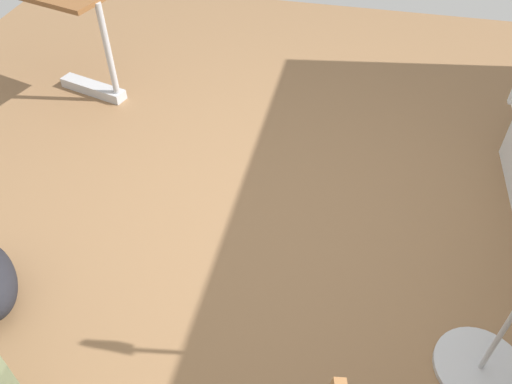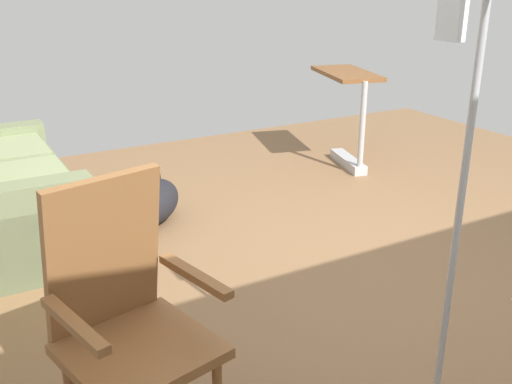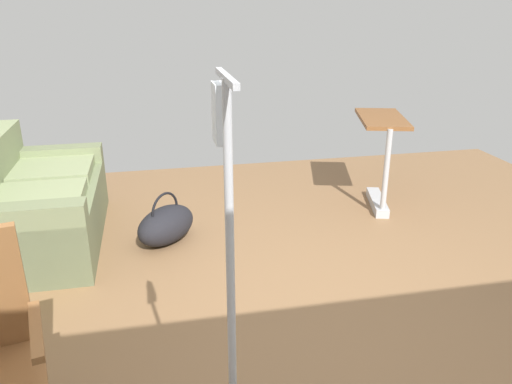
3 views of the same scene
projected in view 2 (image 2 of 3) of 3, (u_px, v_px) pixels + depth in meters
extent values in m
plane|color=olive|center=(374.00, 276.00, 3.49)|extent=(6.63, 6.63, 0.00)
cube|color=#737D57|center=(3.00, 207.00, 3.90)|extent=(1.60, 0.85, 0.45)
cube|color=gray|center=(12.00, 185.00, 3.53)|extent=(0.67, 0.65, 0.10)
cube|color=#737D57|center=(19.00, 236.00, 3.30)|extent=(0.18, 0.85, 0.60)
cylinder|color=brown|center=(160.00, 353.00, 2.38)|extent=(0.04, 0.04, 0.40)
cube|color=brown|center=(140.00, 351.00, 2.06)|extent=(0.55, 0.57, 0.04)
cube|color=brown|center=(104.00, 254.00, 2.09)|extent=(0.21, 0.45, 0.60)
cube|color=brown|center=(195.00, 276.00, 2.11)|extent=(0.39, 0.13, 0.03)
cube|color=brown|center=(74.00, 324.00, 1.82)|extent=(0.39, 0.13, 0.03)
cube|color=#B2B5BA|center=(348.00, 162.00, 5.44)|extent=(0.61, 0.27, 0.08)
cylinder|color=black|center=(359.00, 171.00, 5.20)|extent=(0.07, 0.07, 0.06)
cylinder|color=black|center=(337.00, 155.00, 5.68)|extent=(0.07, 0.07, 0.06)
cylinder|color=#B2B5BA|center=(362.00, 125.00, 5.06)|extent=(0.05, 0.05, 0.74)
cube|color=brown|center=(347.00, 73.00, 5.29)|extent=(0.88, 0.60, 0.04)
ellipsoid|color=black|center=(152.00, 202.00, 4.19)|extent=(0.62, 0.62, 0.30)
torus|color=black|center=(151.00, 185.00, 4.14)|extent=(0.23, 0.22, 0.30)
cylinder|color=#B2B5BA|center=(455.00, 247.00, 1.91)|extent=(0.02, 0.02, 1.65)
cube|color=white|center=(452.00, 13.00, 1.75)|extent=(0.09, 0.04, 0.16)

